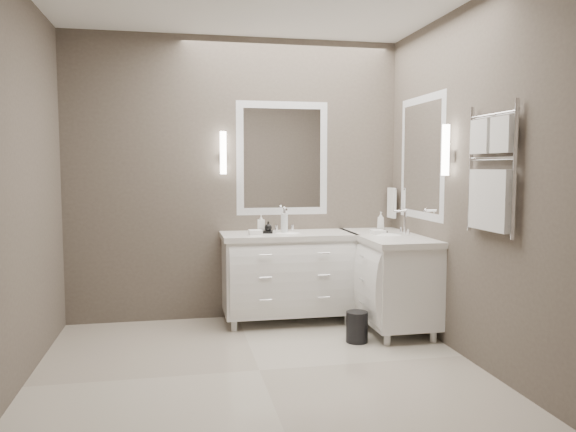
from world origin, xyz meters
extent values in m
cube|color=beige|center=(0.00, 0.00, -0.01)|extent=(3.20, 3.00, 0.01)
cube|color=#544B43|center=(0.00, 1.50, 1.35)|extent=(3.20, 0.01, 2.70)
cube|color=#544B43|center=(0.00, -1.50, 1.35)|extent=(3.20, 0.01, 2.70)
cube|color=#544B43|center=(-1.60, 0.00, 1.35)|extent=(0.01, 3.00, 2.70)
cube|color=#544B43|center=(1.60, 0.00, 1.35)|extent=(0.01, 3.00, 2.70)
cube|color=white|center=(0.45, 1.23, 0.45)|extent=(1.20, 0.55, 0.70)
cube|color=silver|center=(0.45, 1.23, 0.82)|extent=(1.24, 0.59, 0.05)
ellipsoid|color=white|center=(0.45, 1.23, 0.81)|extent=(0.36, 0.28, 0.12)
cylinder|color=white|center=(0.45, 1.39, 0.96)|extent=(0.02, 0.02, 0.22)
cube|color=white|center=(1.33, 0.90, 0.45)|extent=(0.55, 1.20, 0.70)
cube|color=silver|center=(1.33, 0.90, 0.82)|extent=(0.59, 1.24, 0.05)
ellipsoid|color=white|center=(1.33, 0.90, 0.81)|extent=(0.36, 0.28, 0.12)
cylinder|color=white|center=(1.49, 0.90, 0.96)|extent=(0.02, 0.02, 0.22)
cube|color=white|center=(0.45, 1.49, 1.55)|extent=(0.90, 0.02, 1.10)
cube|color=white|center=(0.45, 1.49, 1.55)|extent=(0.77, 0.02, 0.96)
cube|color=white|center=(1.59, 0.80, 1.55)|extent=(0.02, 0.90, 1.10)
cube|color=white|center=(1.59, 0.80, 1.55)|extent=(0.02, 0.90, 0.96)
cube|color=white|center=(-0.13, 1.43, 1.55)|extent=(0.05, 0.05, 0.10)
cylinder|color=white|center=(-0.13, 1.43, 1.60)|extent=(0.06, 0.06, 0.40)
cube|color=white|center=(1.53, 0.22, 1.55)|extent=(0.05, 0.05, 0.10)
cylinder|color=white|center=(1.53, 0.22, 1.60)|extent=(0.06, 0.06, 0.40)
cylinder|color=white|center=(1.55, 1.36, 1.25)|extent=(0.02, 0.22, 0.02)
cube|color=white|center=(1.54, 1.36, 1.11)|extent=(0.03, 0.17, 0.30)
cylinder|color=white|center=(1.56, -0.68, 1.45)|extent=(0.03, 0.03, 0.90)
cylinder|color=white|center=(1.56, -0.12, 1.45)|extent=(0.03, 0.03, 0.90)
cube|color=white|center=(1.55, -0.53, 1.68)|extent=(0.06, 0.22, 0.24)
cube|color=white|center=(1.55, -0.27, 1.68)|extent=(0.06, 0.22, 0.24)
cube|color=white|center=(1.55, -0.40, 1.24)|extent=(0.06, 0.46, 0.42)
cylinder|color=black|center=(0.90, 0.50, 0.13)|extent=(0.24, 0.24, 0.26)
cube|color=black|center=(0.24, 1.26, 0.86)|extent=(0.17, 0.14, 0.02)
cube|color=black|center=(1.31, 1.07, 0.86)|extent=(0.14, 0.16, 0.02)
cylinder|color=silver|center=(0.41, 1.19, 0.94)|extent=(0.08, 0.08, 0.19)
imported|color=white|center=(0.21, 1.28, 0.95)|extent=(0.07, 0.07, 0.15)
imported|color=black|center=(0.27, 1.23, 0.92)|extent=(0.07, 0.07, 0.09)
imported|color=white|center=(1.31, 1.07, 0.96)|extent=(0.07, 0.07, 0.17)
camera|label=1|loc=(-0.56, -3.91, 1.47)|focal=35.00mm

